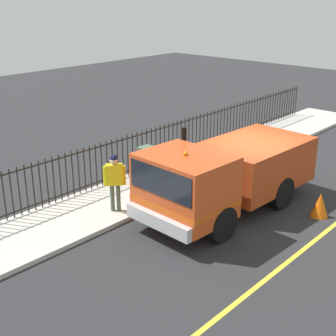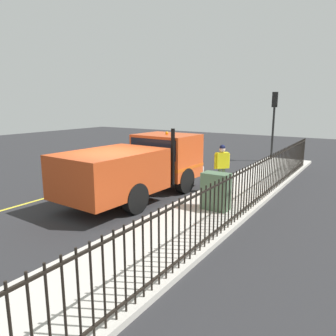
% 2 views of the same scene
% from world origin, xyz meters
% --- Properties ---
extents(ground_plane, '(52.59, 52.59, 0.00)m').
position_xyz_m(ground_plane, '(0.00, 0.00, 0.00)').
color(ground_plane, '#2B2B2D').
rests_on(ground_plane, ground).
extents(sidewalk_slab, '(2.46, 23.90, 0.13)m').
position_xyz_m(sidewalk_slab, '(2.82, 0.00, 0.06)').
color(sidewalk_slab, beige).
rests_on(sidewalk_slab, ground).
extents(lane_marking, '(0.12, 21.51, 0.01)m').
position_xyz_m(lane_marking, '(-2.77, 0.00, 0.00)').
color(lane_marking, yellow).
rests_on(lane_marking, ground).
extents(work_truck, '(2.54, 5.96, 2.48)m').
position_xyz_m(work_truck, '(0.00, 1.50, 1.23)').
color(work_truck, '#D84C1E').
rests_on(work_truck, ground).
extents(worker_standing, '(0.48, 0.50, 1.70)m').
position_xyz_m(worker_standing, '(2.18, 3.61, 1.17)').
color(worker_standing, yellow).
rests_on(worker_standing, sidewalk_slab).
extents(iron_fence, '(0.04, 20.35, 1.44)m').
position_xyz_m(iron_fence, '(3.92, 0.00, 0.86)').
color(iron_fence, black).
rests_on(iron_fence, sidewalk_slab).
extents(utility_cabinet, '(0.83, 0.50, 1.14)m').
position_xyz_m(utility_cabinet, '(3.00, 1.30, 0.70)').
color(utility_cabinet, '#4C6B4C').
rests_on(utility_cabinet, sidewalk_slab).
extents(traffic_cone, '(0.50, 0.50, 0.71)m').
position_xyz_m(traffic_cone, '(-2.20, -0.21, 0.35)').
color(traffic_cone, orange).
rests_on(traffic_cone, ground).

